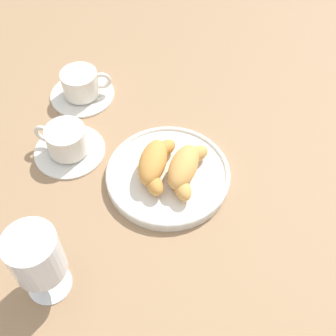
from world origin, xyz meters
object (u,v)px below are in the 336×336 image
object	(u,v)px
pastry_plate	(168,175)
croissant_large	(155,163)
coffee_cup_far	(81,86)
juice_glass_left	(36,257)
croissant_small	(185,168)
coffee_cup_near	(67,143)

from	to	relation	value
pastry_plate	croissant_large	bearing A→B (deg)	-87.88
pastry_plate	croissant_large	xyz separation A→B (m)	(0.00, -0.02, 0.03)
coffee_cup_far	juice_glass_left	xyz separation A→B (m)	(0.41, 0.09, 0.07)
croissant_large	juice_glass_left	distance (m)	0.27
croissant_large	juice_glass_left	xyz separation A→B (m)	(0.24, -0.11, 0.05)
pastry_plate	coffee_cup_far	size ratio (longest dim) A/B	1.67
croissant_large	croissant_small	xyz separation A→B (m)	(-0.00, 0.05, 0.00)
pastry_plate	juice_glass_left	world-z (taller)	juice_glass_left
coffee_cup_near	coffee_cup_far	size ratio (longest dim) A/B	1.00
croissant_large	coffee_cup_near	bearing A→B (deg)	-96.42
croissant_small	croissant_large	bearing A→B (deg)	-88.44
pastry_plate	croissant_large	world-z (taller)	croissant_large
pastry_plate	juice_glass_left	distance (m)	0.29
pastry_plate	coffee_cup_far	xyz separation A→B (m)	(-0.17, -0.23, 0.02)
croissant_large	coffee_cup_far	bearing A→B (deg)	-130.73
juice_glass_left	croissant_small	bearing A→B (deg)	146.02
croissant_large	croissant_small	world-z (taller)	same
croissant_small	juice_glass_left	distance (m)	0.30
coffee_cup_far	juice_glass_left	world-z (taller)	juice_glass_left
croissant_small	juice_glass_left	world-z (taller)	juice_glass_left
juice_glass_left	croissant_large	bearing A→B (deg)	155.81
croissant_large	coffee_cup_near	size ratio (longest dim) A/B	1.01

